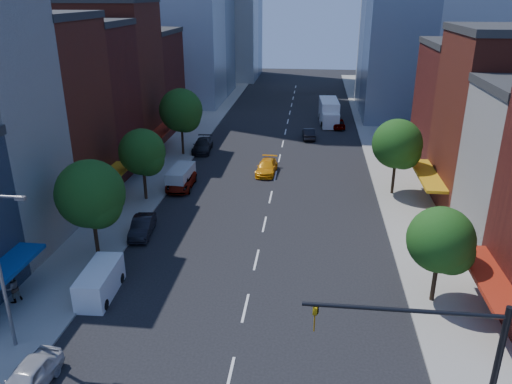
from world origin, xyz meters
The scene contains 25 objects.
ground centered at (0.00, 0.00, 0.00)m, with size 220.00×220.00×0.00m, color black.
sidewalk_left centered at (-12.50, 40.00, 0.07)m, with size 5.00×120.00×0.15m, color gray.
sidewalk_right centered at (12.50, 40.00, 0.07)m, with size 5.00×120.00×0.15m, color gray.
bldg_left_2 centered at (-21.00, 20.50, 8.00)m, with size 12.00×9.00×16.00m, color maroon.
bldg_left_3 centered at (-21.00, 29.00, 7.50)m, with size 12.00×8.00×15.00m, color #4E1713.
bldg_left_4 centered at (-21.00, 37.50, 8.50)m, with size 12.00×9.00×17.00m, color maroon.
bldg_left_5 centered at (-21.00, 47.00, 6.50)m, with size 12.00×10.00×13.00m, color #4E1713.
bldg_right_3 centered at (21.00, 34.00, 6.50)m, with size 12.00×10.00×13.00m, color #4E1713.
streetlight centered at (-11.81, 1.00, 5.28)m, with size 2.25×0.25×9.00m.
tree_left_near centered at (-11.35, 10.92, 4.87)m, with size 4.80×4.80×7.30m.
tree_left_mid centered at (-11.35, 21.92, 4.53)m, with size 4.20×4.20×6.65m.
tree_left_far centered at (-11.35, 35.92, 5.20)m, with size 5.00×5.00×7.75m.
tree_right_near centered at (11.65, 7.92, 4.19)m, with size 4.00×4.00×6.20m.
tree_right_far centered at (11.65, 25.92, 4.86)m, with size 4.60×4.60×7.20m.
parked_car_front centered at (-9.50, -2.00, 0.73)m, with size 1.72×4.28×1.46m, color #AEADB2.
parked_car_second centered at (-9.50, 15.02, 0.71)m, with size 1.49×4.28×1.41m, color black.
parked_car_third centered at (-8.99, 25.32, 0.71)m, with size 2.37×5.14×1.43m, color #999999.
parked_car_rear centered at (-9.50, 37.68, 0.75)m, with size 2.11×5.20×1.51m, color black.
cargo_van_near centered at (-9.37, 6.27, 0.94)m, with size 2.01×4.56×1.91m.
cargo_van_far centered at (-9.13, 25.74, 0.97)m, with size 2.02×4.66×1.96m.
taxi centered at (-1.00, 30.65, 0.70)m, with size 1.96×4.81×1.40m, color #FFA40D.
traffic_car_oncoming centered at (3.24, 44.87, 0.70)m, with size 1.49×4.27×1.41m, color black.
traffic_car_far centered at (7.35, 50.96, 0.74)m, with size 1.74×4.31×1.47m, color #999999.
box_truck centered at (6.05, 53.68, 1.59)m, with size 2.98×8.49×3.37m.
pedestrian_far centered at (-14.32, 4.85, 1.13)m, with size 0.95×0.74×1.95m, color #999999.
Camera 1 is at (3.57, -19.55, 18.02)m, focal length 35.00 mm.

